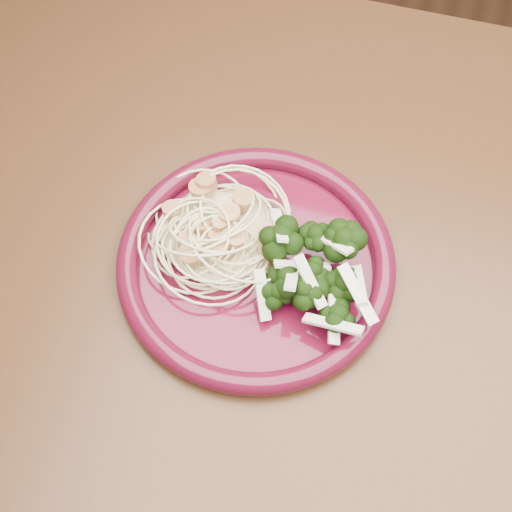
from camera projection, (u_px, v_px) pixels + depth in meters
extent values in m
plane|color=brown|center=(218.00, 471.00, 1.29)|extent=(3.50, 3.50, 0.00)
cube|color=#472814|center=(182.00, 289.00, 0.65)|extent=(1.20, 0.80, 0.04)
cylinder|color=#510A1E|center=(256.00, 265.00, 0.64)|extent=(0.32, 0.32, 0.01)
torus|color=#510D21|center=(256.00, 261.00, 0.63)|extent=(0.33, 0.33, 0.02)
ellipsoid|color=beige|center=(221.00, 231.00, 0.64)|extent=(0.15, 0.14, 0.03)
ellipsoid|color=black|center=(302.00, 286.00, 0.60)|extent=(0.12, 0.15, 0.04)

